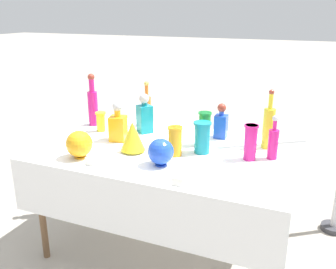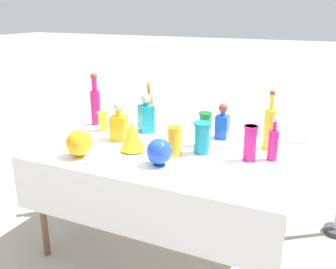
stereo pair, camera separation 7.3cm
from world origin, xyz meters
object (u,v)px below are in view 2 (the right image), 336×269
at_px(tall_bottle_1, 273,143).
at_px(square_decanter_0, 119,125).
at_px(tall_bottle_2, 95,104).
at_px(cardboard_box_behind_left, 244,170).
at_px(square_decanter_2, 146,115).
at_px(slender_vase_3, 202,137).
at_px(tall_bottle_3, 269,127).
at_px(slender_vase_1, 174,140).
at_px(round_bowl_0, 79,143).
at_px(slender_vase_2, 250,142).
at_px(square_decanter_1, 222,124).
at_px(round_bowl_1, 159,152).
at_px(slender_vase_4, 103,120).
at_px(fluted_vase_0, 133,136).
at_px(slender_vase_0, 205,128).
at_px(tall_bottle_0, 149,109).

xyz_separation_m(tall_bottle_1, square_decanter_0, (-1.04, -0.07, -0.00)).
bearing_deg(tall_bottle_2, cardboard_box_behind_left, 45.01).
distance_m(square_decanter_2, slender_vase_3, 0.57).
height_order(tall_bottle_3, slender_vase_1, tall_bottle_3).
relative_size(slender_vase_1, round_bowl_0, 1.08).
distance_m(tall_bottle_3, cardboard_box_behind_left, 1.30).
distance_m(tall_bottle_2, slender_vase_2, 1.31).
bearing_deg(square_decanter_1, tall_bottle_1, -33.49).
relative_size(tall_bottle_2, square_decanter_0, 1.48).
bearing_deg(slender_vase_2, slender_vase_1, -165.90).
distance_m(square_decanter_2, round_bowl_1, 0.64).
relative_size(square_decanter_1, slender_vase_1, 1.34).
bearing_deg(round_bowl_0, tall_bottle_1, 22.09).
distance_m(slender_vase_4, fluted_vase_0, 0.51).
relative_size(tall_bottle_1, square_decanter_2, 0.94).
bearing_deg(round_bowl_1, tall_bottle_3, 45.48).
relative_size(slender_vase_3, round_bowl_0, 1.18).
relative_size(tall_bottle_1, slender_vase_1, 1.49).
bearing_deg(tall_bottle_3, slender_vase_0, -165.07).
xyz_separation_m(square_decanter_1, round_bowl_1, (-0.19, -0.62, -0.02)).
xyz_separation_m(square_decanter_1, slender_vase_4, (-0.87, -0.20, -0.03)).
relative_size(slender_vase_1, slender_vase_2, 0.85).
height_order(square_decanter_0, slender_vase_2, square_decanter_0).
distance_m(square_decanter_0, square_decanter_1, 0.73).
relative_size(slender_vase_3, fluted_vase_0, 1.01).
bearing_deg(slender_vase_0, tall_bottle_3, 14.93).
distance_m(square_decanter_0, slender_vase_0, 0.60).
height_order(slender_vase_2, round_bowl_1, slender_vase_2).
height_order(square_decanter_2, slender_vase_1, square_decanter_2).
relative_size(slender_vase_4, cardboard_box_behind_left, 0.31).
bearing_deg(round_bowl_1, slender_vase_0, 73.37).
height_order(tall_bottle_1, fluted_vase_0, tall_bottle_1).
xyz_separation_m(tall_bottle_2, slender_vase_2, (1.28, -0.24, -0.05)).
distance_m(tall_bottle_2, tall_bottle_3, 1.35).
height_order(fluted_vase_0, round_bowl_1, fluted_vase_0).
distance_m(slender_vase_0, slender_vase_2, 0.36).
height_order(tall_bottle_0, square_decanter_0, tall_bottle_0).
distance_m(slender_vase_0, slender_vase_4, 0.81).
xyz_separation_m(tall_bottle_2, round_bowl_0, (0.31, -0.62, -0.08)).
relative_size(tall_bottle_2, square_decanter_2, 1.39).
height_order(slender_vase_0, round_bowl_1, slender_vase_0).
distance_m(square_decanter_1, slender_vase_0, 0.20).
xyz_separation_m(square_decanter_0, slender_vase_1, (0.47, -0.11, -0.01)).
distance_m(tall_bottle_1, square_decanter_0, 1.05).
xyz_separation_m(tall_bottle_0, slender_vase_3, (0.58, -0.40, -0.03)).
bearing_deg(slender_vase_2, round_bowl_0, -158.74).
distance_m(tall_bottle_2, fluted_vase_0, 0.70).
height_order(tall_bottle_0, round_bowl_1, tall_bottle_0).
distance_m(square_decanter_2, slender_vase_1, 0.51).
distance_m(tall_bottle_2, slender_vase_3, 1.01).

